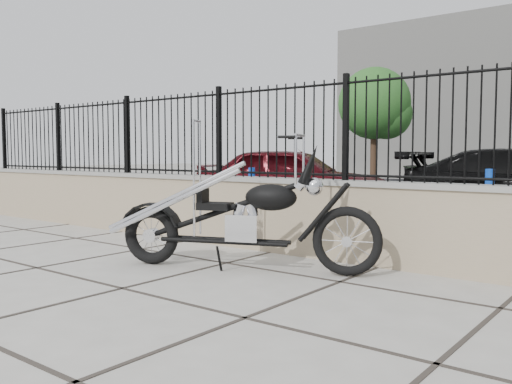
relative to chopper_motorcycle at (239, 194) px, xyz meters
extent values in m
plane|color=#99968E|center=(-0.34, -1.33, -0.84)|extent=(90.00, 90.00, 0.00)
plane|color=black|center=(-0.34, 11.17, -0.84)|extent=(30.00, 30.00, 0.00)
cube|color=gray|center=(-0.34, 1.17, -0.36)|extent=(14.00, 0.36, 0.96)
cube|color=black|center=(-0.34, 1.17, 0.72)|extent=(14.00, 0.08, 1.20)
imported|color=#3F090E|center=(-2.90, 5.30, -0.12)|extent=(4.52, 2.91, 1.43)
cylinder|color=#0B19A7|center=(-2.30, 3.12, -0.33)|extent=(0.14, 0.14, 1.02)
cylinder|color=blue|center=(1.68, 3.52, -0.31)|extent=(0.14, 0.14, 1.06)
cylinder|color=#382619|center=(-5.91, 15.58, 0.50)|extent=(0.27, 0.27, 2.69)
sphere|color=#235E25|center=(-5.91, 15.58, 2.57)|extent=(2.87, 2.87, 2.87)
camera|label=1|loc=(3.76, -4.53, 0.44)|focal=38.00mm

